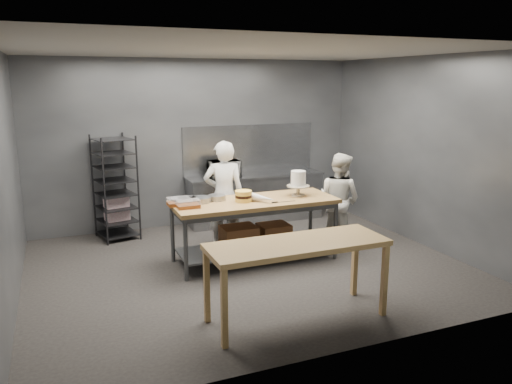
% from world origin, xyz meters
% --- Properties ---
extents(ground, '(6.00, 6.00, 0.00)m').
position_xyz_m(ground, '(0.00, 0.00, 0.00)').
color(ground, black).
rests_on(ground, ground).
extents(back_wall, '(6.00, 0.04, 3.00)m').
position_xyz_m(back_wall, '(0.00, 2.50, 1.50)').
color(back_wall, '#4C4F54').
rests_on(back_wall, ground).
extents(work_table, '(2.40, 0.90, 0.92)m').
position_xyz_m(work_table, '(0.18, 0.22, 0.57)').
color(work_table, olive).
rests_on(work_table, ground).
extents(near_counter, '(2.00, 0.70, 0.90)m').
position_xyz_m(near_counter, '(-0.08, -1.68, 0.81)').
color(near_counter, olive).
rests_on(near_counter, ground).
extents(back_counter, '(2.60, 0.60, 0.90)m').
position_xyz_m(back_counter, '(1.00, 2.18, 0.45)').
color(back_counter, slate).
rests_on(back_counter, ground).
extents(splashback_panel, '(2.60, 0.02, 0.90)m').
position_xyz_m(splashback_panel, '(1.00, 2.48, 1.35)').
color(splashback_panel, slate).
rests_on(splashback_panel, back_counter).
extents(speed_rack, '(0.72, 0.76, 1.75)m').
position_xyz_m(speed_rack, '(-1.55, 2.10, 0.86)').
color(speed_rack, black).
rests_on(speed_rack, ground).
extents(chef_behind, '(0.72, 0.57, 1.72)m').
position_xyz_m(chef_behind, '(-0.05, 0.91, 0.86)').
color(chef_behind, white).
rests_on(chef_behind, ground).
extents(chef_right, '(0.82, 0.90, 1.50)m').
position_xyz_m(chef_right, '(1.73, 0.40, 0.75)').
color(chef_right, silver).
rests_on(chef_right, ground).
extents(microwave, '(0.54, 0.37, 0.30)m').
position_xyz_m(microwave, '(0.38, 2.18, 1.05)').
color(microwave, black).
rests_on(microwave, back_counter).
extents(frosted_cake_stand, '(0.34, 0.34, 0.38)m').
position_xyz_m(frosted_cake_stand, '(0.90, 0.23, 1.15)').
color(frosted_cake_stand, '#B4A890').
rests_on(frosted_cake_stand, work_table).
extents(layer_cake, '(0.24, 0.24, 0.16)m').
position_xyz_m(layer_cake, '(0.01, 0.20, 1.00)').
color(layer_cake, '#FADD4F').
rests_on(layer_cake, work_table).
extents(cake_pans, '(0.80, 0.34, 0.07)m').
position_xyz_m(cake_pans, '(-0.63, 0.43, 0.96)').
color(cake_pans, gray).
rests_on(cake_pans, work_table).
extents(piping_bag, '(0.31, 0.38, 0.12)m').
position_xyz_m(piping_bag, '(0.25, 0.05, 0.98)').
color(piping_bag, white).
rests_on(piping_bag, work_table).
extents(offset_spatula, '(0.36, 0.02, 0.02)m').
position_xyz_m(offset_spatula, '(0.48, -0.04, 0.93)').
color(offset_spatula, slate).
rests_on(offset_spatula, work_table).
extents(pastry_clamshells, '(0.40, 0.40, 0.11)m').
position_xyz_m(pastry_clamshells, '(-0.86, 0.24, 0.98)').
color(pastry_clamshells, '#A25420').
rests_on(pastry_clamshells, work_table).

